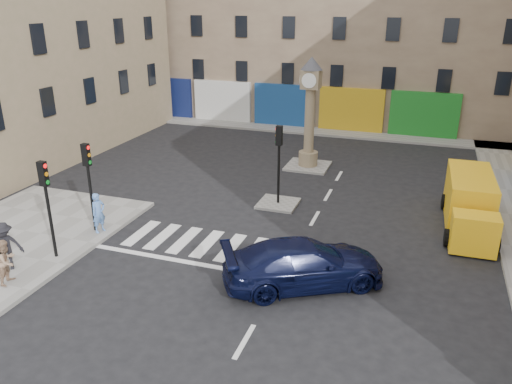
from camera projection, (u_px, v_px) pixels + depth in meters
The scene contains 15 objects.
ground at pixel (266, 304), 15.96m from camera, with size 120.00×120.00×0.00m, color black.
sidewalk_far at pixel (307, 130), 36.70m from camera, with size 32.00×2.40×0.15m, color gray.
island_near at pixel (278, 203), 23.59m from camera, with size 1.80×1.80×0.12m, color gray.
island_far at pixel (308, 166), 28.88m from camera, with size 2.40×2.40×0.12m, color gray.
building_far at pixel (329, 7), 38.76m from camera, with size 32.00×10.00×17.00m, color #8F795F.
building_left at pixel (25, 28), 29.59m from camera, with size 8.00×20.00×15.00m, color #8F785E.
traffic_light_left_near at pixel (46, 194), 17.71m from camera, with size 0.28×0.22×3.70m.
traffic_light_left_far at pixel (88, 173), 19.82m from camera, with size 0.28×0.22×3.70m.
traffic_light_island at pixel (279, 152), 22.67m from camera, with size 0.28×0.22×3.70m.
clock_pillar at pixel (310, 106), 27.61m from camera, with size 1.20×1.20×6.10m.
navy_sedan at pixel (304, 264), 16.77m from camera, with size 2.22×5.46×1.59m, color black.
yellow_van at pixel (470, 203), 21.06m from camera, with size 2.10×5.88×2.12m.
pedestrian_blue at pixel (99, 213), 20.27m from camera, with size 0.61×0.40×1.67m, color #5D8CD5.
pedestrian_tan at pixel (7, 261), 16.62m from camera, with size 0.76×0.60×1.57m, color #A38064.
pedestrian_dark at pixel (5, 246), 17.39m from camera, with size 1.16×0.67×1.79m, color black.
Camera 1 is at (4.13, -12.94, 9.12)m, focal length 35.00 mm.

